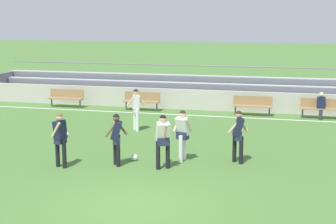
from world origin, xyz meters
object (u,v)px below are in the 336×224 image
bench_centre_sideline (321,107)px  player_white_dropping_back (183,131)px  player_white_deep_cover (163,137)px  bleacher_stand (198,89)px  bench_far_left (253,104)px  player_dark_trailing_run (116,135)px  player_dark_challenging (238,132)px  bench_near_bin (142,99)px  spectator_seated (321,104)px  soccer_ball (134,157)px  player_dark_on_ball (60,135)px  bench_near_wall_gap (66,96)px  player_white_pressing_high (136,106)px

bench_centre_sideline → player_white_dropping_back: bearing=-119.1°
player_white_deep_cover → bleacher_stand: bearing=95.6°
player_white_dropping_back → bench_far_left: bearing=79.4°
player_dark_trailing_run → player_dark_challenging: player_dark_challenging is taller
bench_near_bin → player_white_deep_cover: 9.83m
spectator_seated → soccer_ball: (-6.07, -8.44, -0.59)m
bench_centre_sideline → spectator_seated: spectator_seated is taller
bench_far_left → player_dark_on_ball: (-4.97, -9.78, 0.45)m
bleacher_stand → player_dark_challenging: size_ratio=13.94×
bench_far_left → bench_centre_sideline: bearing=0.0°
bench_near_wall_gap → bench_far_left: bearing=0.0°
player_dark_on_ball → player_dark_challenging: (5.16, 1.78, -0.01)m
bleacher_stand → player_white_dropping_back: size_ratio=14.13×
bench_centre_sideline → player_dark_challenging: size_ratio=1.08×
player_dark_trailing_run → soccer_ball: bearing=60.7°
bench_near_bin → player_dark_on_ball: (0.39, -9.78, 0.45)m
soccer_ball → bench_far_left: bearing=70.5°
spectator_seated → player_dark_trailing_run: player_dark_trailing_run is taller
bleacher_stand → player_dark_trailing_run: bearing=-91.3°
spectator_seated → player_white_dropping_back: 9.30m
bench_far_left → player_dark_on_ball: 10.98m
bench_near_bin → spectator_seated: size_ratio=1.49×
soccer_ball → player_white_dropping_back: bearing=12.7°
player_dark_challenging → player_white_pressing_high: (-4.49, 3.68, 0.01)m
player_dark_trailing_run → bench_centre_sideline: bearing=55.1°
player_dark_on_ball → bench_near_wall_gap: bearing=114.2°
bench_near_wall_gap → player_dark_challenging: player_dark_challenging is taller
bleacher_stand → soccer_ball: size_ratio=105.34×
player_white_dropping_back → player_white_pressing_high: bearing=125.4°
bench_far_left → player_white_dropping_back: bearing=-100.6°
player_white_dropping_back → player_white_pressing_high: player_white_pressing_high is taller
spectator_seated → player_dark_on_ball: 12.55m
bleacher_stand → player_white_dropping_back: (1.57, -11.14, 0.21)m
bench_far_left → spectator_seated: spectator_seated is taller
bleacher_stand → player_white_deep_cover: bearing=-84.4°
bleacher_stand → player_dark_trailing_run: (-0.28, -12.11, 0.20)m
spectator_seated → player_white_dropping_back: player_white_dropping_back is taller
player_white_pressing_high → player_dark_challenging: bearing=-39.3°
bench_centre_sideline → soccer_ball: bench_centre_sideline is taller
bench_near_bin → player_white_deep_cover: size_ratio=1.09×
bench_centre_sideline → player_white_deep_cover: bearing=-118.3°
spectator_seated → player_white_dropping_back: size_ratio=0.74×
spectator_seated → player_white_pressing_high: player_white_pressing_high is taller
bench_far_left → soccer_ball: (-3.03, -8.55, -0.44)m
bench_near_wall_gap → bench_centre_sideline: (12.39, 0.00, 0.00)m
bench_centre_sideline → player_dark_trailing_run: (-6.42, -9.19, 0.41)m
bench_near_wall_gap → player_dark_on_ball: player_dark_on_ball is taller
bench_near_wall_gap → spectator_seated: spectator_seated is taller
bench_near_wall_gap → spectator_seated: 12.40m
bleacher_stand → player_white_dropping_back: bleacher_stand is taller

